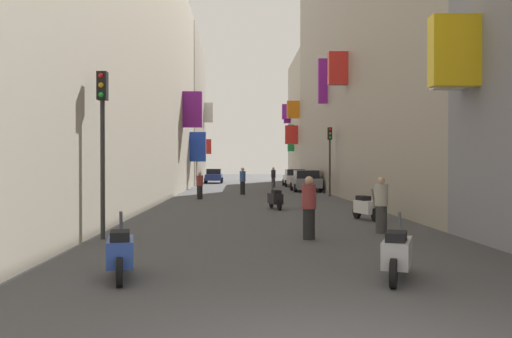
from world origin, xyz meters
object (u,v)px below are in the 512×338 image
scooter_silver (397,253)px  parked_car_blue (214,176)px  scooter_black (275,199)px  parked_car_grey (306,180)px  parked_car_white (295,177)px  pedestrian_crossing (309,208)px  pedestrian_mid_street (381,205)px  traffic_light_far_corner (330,149)px  pedestrian_near_left (243,181)px  scooter_blue (120,252)px  pedestrian_near_right (273,177)px  traffic_light_near_corner (102,126)px  scooter_white (366,207)px  pedestrian_far_away (200,186)px

scooter_silver → parked_car_blue: bearing=96.4°
scooter_silver → scooter_black: same height
parked_car_grey → parked_car_white: parked_car_grey is taller
parked_car_blue → pedestrian_crossing: (4.44, -42.21, 0.06)m
parked_car_blue → scooter_silver: 47.44m
pedestrian_mid_street → traffic_light_far_corner: size_ratio=0.38×
parked_car_blue → scooter_black: size_ratio=2.25×
parked_car_white → pedestrian_near_left: (-4.74, -12.78, 0.09)m
parked_car_white → scooter_blue: 38.95m
scooter_silver → pedestrian_near_right: bearing=89.6°
parked_car_blue → scooter_black: parked_car_blue is taller
traffic_light_far_corner → traffic_light_near_corner: bearing=-116.5°
scooter_black → pedestrian_crossing: (0.24, -9.52, 0.37)m
scooter_blue → scooter_silver: (4.79, -0.24, 0.00)m
scooter_blue → pedestrian_near_left: bearing=84.8°
parked_car_white → scooter_silver: size_ratio=2.20×
parked_car_white → pedestrian_crossing: size_ratio=2.42×
parked_car_blue → pedestrian_mid_street: (6.68, -41.02, 0.03)m
parked_car_grey → parked_car_white: bearing=89.3°
parked_car_grey → scooter_black: size_ratio=2.16×
pedestrian_crossing → parked_car_grey: bearing=83.0°
parked_car_grey → pedestrian_crossing: size_ratio=2.47×
parked_car_white → pedestrian_near_left: 13.63m
pedestrian_near_right → scooter_white: bearing=-86.7°
scooter_white → pedestrian_near_right: (-1.55, 26.59, 0.39)m
traffic_light_near_corner → scooter_black: bearing=60.7°
pedestrian_far_away → scooter_black: bearing=-60.7°
pedestrian_crossing → pedestrian_far_away: (-4.05, 16.31, -0.07)m
pedestrian_near_left → traffic_light_near_corner: bearing=-100.6°
scooter_white → pedestrian_far_away: (-6.71, 11.52, 0.30)m
parked_car_white → pedestrian_near_left: pedestrian_near_left is taller
scooter_silver → traffic_light_far_corner: traffic_light_far_corner is taller
pedestrian_near_right → pedestrian_mid_street: size_ratio=1.06×
pedestrian_near_left → traffic_light_far_corner: bearing=-22.4°
scooter_black → traffic_light_far_corner: 10.22m
traffic_light_far_corner → pedestrian_near_left: bearing=157.6°
parked_car_grey → scooter_silver: bearing=-94.2°
parked_car_blue → pedestrian_near_left: 21.57m
scooter_silver → traffic_light_near_corner: bearing=140.8°
parked_car_grey → traffic_light_near_corner: size_ratio=0.93×
pedestrian_crossing → traffic_light_near_corner: 5.88m
parked_car_grey → scooter_black: parked_car_grey is taller
pedestrian_crossing → pedestrian_near_right: bearing=88.0°
pedestrian_near_right → traffic_light_far_corner: bearing=-78.3°
scooter_black → pedestrian_near_right: size_ratio=1.11×
scooter_blue → scooter_silver: same height
parked_car_blue → pedestrian_near_right: 12.16m
scooter_silver → traffic_light_near_corner: size_ratio=0.41×
pedestrian_near_left → scooter_silver: bearing=-84.5°
parked_car_grey → pedestrian_near_right: 6.82m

